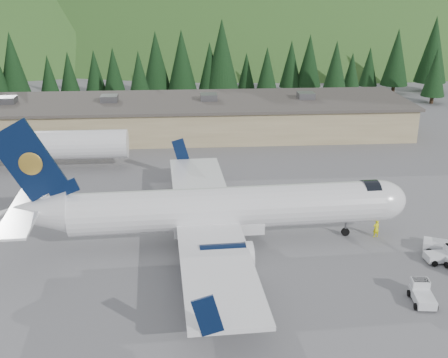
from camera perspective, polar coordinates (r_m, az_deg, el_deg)
ground at (r=52.11m, az=0.48°, el=-6.41°), size 600.00×600.00×0.00m
airliner at (r=50.61m, az=-0.72°, el=-3.16°), size 36.94×34.62×12.27m
second_airliner at (r=74.36m, az=-20.52°, el=3.27°), size 27.50×11.00×10.05m
baggage_tug_a at (r=52.04m, az=21.45°, el=-7.17°), size 2.76×1.76×1.44m
baggage_tug_b at (r=53.50m, az=21.71°, el=-6.27°), size 3.69×2.98×1.76m
baggage_tug_c at (r=45.59m, az=19.46°, el=-10.91°), size 1.94×2.90×1.47m
terminal_building at (r=86.95m, az=-4.86°, el=6.32°), size 71.00×17.00×6.10m
ramp_worker at (r=54.57m, az=15.20°, el=-4.88°), size 0.70×0.53×1.73m
tree_line at (r=109.83m, az=-6.09°, el=11.64°), size 114.46×16.02×14.16m
hills at (r=280.99m, az=7.90°, el=-2.23°), size 614.00×330.00×300.00m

